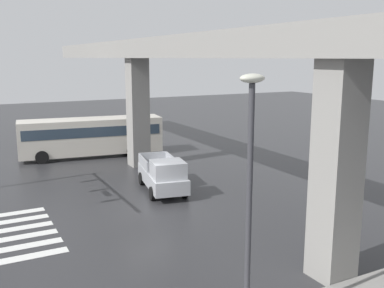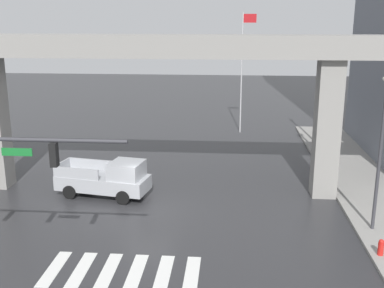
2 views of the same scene
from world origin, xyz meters
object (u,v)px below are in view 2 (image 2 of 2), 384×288
object	(u,v)px
street_lamp_mid_block	(335,99)
flagpole	(243,64)
street_lamp_far_north	(318,86)
pickup_truck	(108,179)
fire_hydrant	(381,249)
street_lamp_near_corner	(382,137)

from	to	relation	value
street_lamp_mid_block	flagpole	xyz separation A→B (m)	(-5.74, 9.41, 1.29)
street_lamp_far_north	pickup_truck	bearing A→B (deg)	-136.23
street_lamp_far_north	street_lamp_mid_block	bearing A→B (deg)	-90.00
street_lamp_far_north	fire_hydrant	world-z (taller)	street_lamp_far_north
street_lamp_far_north	flagpole	distance (m)	6.64
street_lamp_far_north	street_lamp_near_corner	bearing A→B (deg)	-90.00
pickup_truck	street_lamp_far_north	size ratio (longest dim) A/B	0.74
street_lamp_mid_block	fire_hydrant	size ratio (longest dim) A/B	8.52
pickup_truck	street_lamp_far_north	distance (m)	18.93
pickup_truck	fire_hydrant	size ratio (longest dim) A/B	6.31
street_lamp_far_north	flagpole	size ratio (longest dim) A/B	0.72
street_lamp_near_corner	fire_hydrant	distance (m)	4.88
street_lamp_far_north	fire_hydrant	xyz separation A→B (m)	(-0.40, -18.94, -4.13)
street_lamp_near_corner	street_lamp_mid_block	size ratio (longest dim) A/B	1.00
fire_hydrant	flagpole	xyz separation A→B (m)	(-5.34, 22.01, 5.42)
pickup_truck	street_lamp_near_corner	bearing A→B (deg)	-14.56
fire_hydrant	flagpole	bearing A→B (deg)	103.63
street_lamp_far_north	flagpole	bearing A→B (deg)	151.79
fire_hydrant	street_lamp_mid_block	bearing A→B (deg)	88.18
flagpole	fire_hydrant	bearing A→B (deg)	-76.37
fire_hydrant	flagpole	size ratio (longest dim) A/B	0.08
street_lamp_mid_block	pickup_truck	bearing A→B (deg)	-154.05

